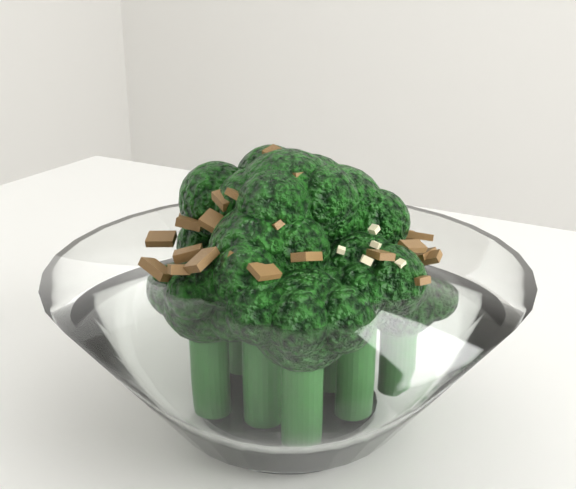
% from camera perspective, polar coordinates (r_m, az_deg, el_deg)
% --- Properties ---
extents(broccoli_dish, '(0.25, 0.25, 0.15)m').
position_cam_1_polar(broccoli_dish, '(0.42, 0.11, -5.45)').
color(broccoli_dish, white).
rests_on(broccoli_dish, table).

